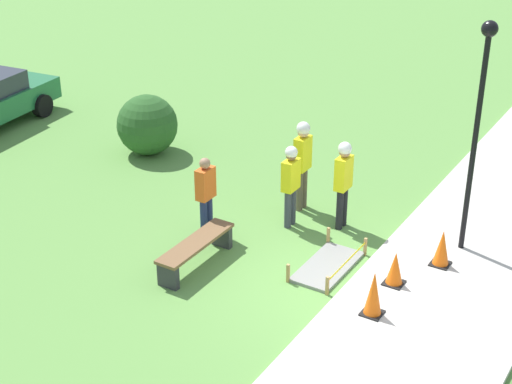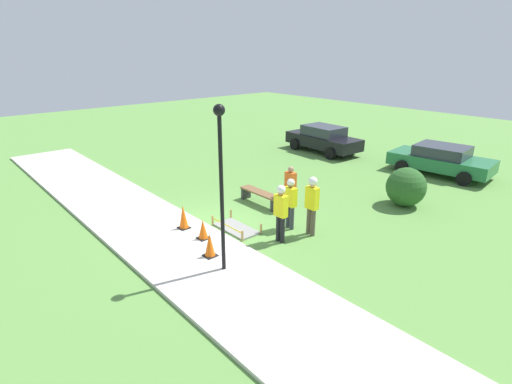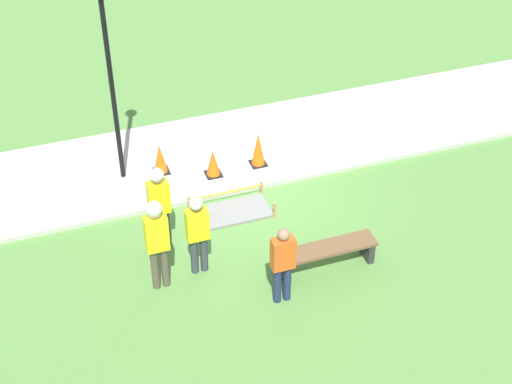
{
  "view_description": "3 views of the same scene",
  "coord_description": "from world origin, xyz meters",
  "px_view_note": "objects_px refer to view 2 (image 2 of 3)",
  "views": [
    {
      "loc": [
        -10.35,
        -4.64,
        7.43
      ],
      "look_at": [
        0.71,
        2.16,
        1.06
      ],
      "focal_mm": 55.0,
      "sensor_mm": 36.0,
      "label": 1
    },
    {
      "loc": [
        9.83,
        -6.64,
        5.54
      ],
      "look_at": [
        0.22,
        1.74,
        0.91
      ],
      "focal_mm": 28.0,
      "sensor_mm": 36.0,
      "label": 2
    },
    {
      "loc": [
        4.15,
        12.24,
        9.92
      ],
      "look_at": [
        0.22,
        0.97,
        0.75
      ],
      "focal_mm": 55.0,
      "sensor_mm": 36.0,
      "label": 3
    }
  ],
  "objects_px": {
    "traffic_cone_sidewalk_edge": "(210,245)",
    "worker_assistant": "(312,200)",
    "parked_car_black": "(323,139)",
    "worker_supervisor": "(290,200)",
    "traffic_cone_far_patch": "(203,229)",
    "park_bench": "(260,195)",
    "traffic_cone_near_patch": "(183,217)",
    "lamppost_near": "(221,168)",
    "worker_trainee": "(281,208)",
    "parked_car_green": "(441,159)",
    "bystander_in_orange_shirt": "(290,185)"
  },
  "relations": [
    {
      "from": "park_bench",
      "to": "worker_supervisor",
      "type": "bearing_deg",
      "value": -17.22
    },
    {
      "from": "lamppost_near",
      "to": "parked_car_green",
      "type": "xyz_separation_m",
      "value": [
        -0.34,
        12.69,
        -2.14
      ]
    },
    {
      "from": "worker_supervisor",
      "to": "park_bench",
      "type": "bearing_deg",
      "value": 162.78
    },
    {
      "from": "traffic_cone_near_patch",
      "to": "lamppost_near",
      "type": "height_order",
      "value": "lamppost_near"
    },
    {
      "from": "traffic_cone_sidewalk_edge",
      "to": "lamppost_near",
      "type": "height_order",
      "value": "lamppost_near"
    },
    {
      "from": "worker_supervisor",
      "to": "worker_trainee",
      "type": "height_order",
      "value": "worker_trainee"
    },
    {
      "from": "traffic_cone_far_patch",
      "to": "bystander_in_orange_shirt",
      "type": "xyz_separation_m",
      "value": [
        -0.1,
        3.83,
        0.5
      ]
    },
    {
      "from": "traffic_cone_near_patch",
      "to": "worker_assistant",
      "type": "distance_m",
      "value": 4.08
    },
    {
      "from": "park_bench",
      "to": "parked_car_black",
      "type": "bearing_deg",
      "value": 114.68
    },
    {
      "from": "traffic_cone_near_patch",
      "to": "worker_assistant",
      "type": "relative_size",
      "value": 0.41
    },
    {
      "from": "bystander_in_orange_shirt",
      "to": "parked_car_green",
      "type": "height_order",
      "value": "bystander_in_orange_shirt"
    },
    {
      "from": "worker_trainee",
      "to": "parked_car_green",
      "type": "bearing_deg",
      "value": 90.32
    },
    {
      "from": "worker_assistant",
      "to": "parked_car_green",
      "type": "relative_size",
      "value": 0.42
    },
    {
      "from": "traffic_cone_sidewalk_edge",
      "to": "worker_assistant",
      "type": "relative_size",
      "value": 0.36
    },
    {
      "from": "traffic_cone_far_patch",
      "to": "traffic_cone_sidewalk_edge",
      "type": "distance_m",
      "value": 1.12
    },
    {
      "from": "worker_assistant",
      "to": "bystander_in_orange_shirt",
      "type": "xyz_separation_m",
      "value": [
        -1.92,
        1.04,
        -0.26
      ]
    },
    {
      "from": "lamppost_near",
      "to": "worker_supervisor",
      "type": "bearing_deg",
      "value": 103.21
    },
    {
      "from": "traffic_cone_far_patch",
      "to": "traffic_cone_sidewalk_edge",
      "type": "xyz_separation_m",
      "value": [
        1.02,
        -0.46,
        0.04
      ]
    },
    {
      "from": "parked_car_black",
      "to": "bystander_in_orange_shirt",
      "type": "bearing_deg",
      "value": -54.6
    },
    {
      "from": "traffic_cone_far_patch",
      "to": "worker_assistant",
      "type": "height_order",
      "value": "worker_assistant"
    },
    {
      "from": "traffic_cone_far_patch",
      "to": "parked_car_black",
      "type": "bearing_deg",
      "value": 113.11
    },
    {
      "from": "bystander_in_orange_shirt",
      "to": "parked_car_green",
      "type": "distance_m",
      "value": 8.42
    },
    {
      "from": "worker_supervisor",
      "to": "parked_car_black",
      "type": "relative_size",
      "value": 0.38
    },
    {
      "from": "traffic_cone_sidewalk_edge",
      "to": "lamppost_near",
      "type": "distance_m",
      "value": 2.54
    },
    {
      "from": "traffic_cone_far_patch",
      "to": "parked_car_green",
      "type": "bearing_deg",
      "value": 83.06
    },
    {
      "from": "worker_trainee",
      "to": "traffic_cone_near_patch",
      "type": "bearing_deg",
      "value": -144.82
    },
    {
      "from": "traffic_cone_far_patch",
      "to": "parked_car_green",
      "type": "height_order",
      "value": "parked_car_green"
    },
    {
      "from": "worker_trainee",
      "to": "traffic_cone_far_patch",
      "type": "bearing_deg",
      "value": -131.2
    },
    {
      "from": "lamppost_near",
      "to": "parked_car_green",
      "type": "relative_size",
      "value": 0.93
    },
    {
      "from": "traffic_cone_near_patch",
      "to": "parked_car_green",
      "type": "distance_m",
      "value": 12.41
    },
    {
      "from": "traffic_cone_sidewalk_edge",
      "to": "worker_assistant",
      "type": "distance_m",
      "value": 3.43
    },
    {
      "from": "traffic_cone_sidewalk_edge",
      "to": "bystander_in_orange_shirt",
      "type": "height_order",
      "value": "bystander_in_orange_shirt"
    },
    {
      "from": "bystander_in_orange_shirt",
      "to": "parked_car_black",
      "type": "distance_m",
      "value": 8.84
    },
    {
      "from": "parked_car_black",
      "to": "parked_car_green",
      "type": "xyz_separation_m",
      "value": [
        6.3,
        0.8,
        -0.05
      ]
    },
    {
      "from": "traffic_cone_sidewalk_edge",
      "to": "park_bench",
      "type": "bearing_deg",
      "value": 119.9
    },
    {
      "from": "worker_trainee",
      "to": "parked_car_green",
      "type": "relative_size",
      "value": 0.4
    },
    {
      "from": "traffic_cone_far_patch",
      "to": "worker_trainee",
      "type": "distance_m",
      "value": 2.42
    },
    {
      "from": "parked_car_black",
      "to": "worker_supervisor",
      "type": "bearing_deg",
      "value": -52.74
    },
    {
      "from": "traffic_cone_sidewalk_edge",
      "to": "traffic_cone_far_patch",
      "type": "bearing_deg",
      "value": 155.59
    },
    {
      "from": "worker_supervisor",
      "to": "lamppost_near",
      "type": "bearing_deg",
      "value": -76.79
    },
    {
      "from": "traffic_cone_sidewalk_edge",
      "to": "worker_supervisor",
      "type": "relative_size",
      "value": 0.41
    },
    {
      "from": "traffic_cone_sidewalk_edge",
      "to": "worker_trainee",
      "type": "distance_m",
      "value": 2.36
    },
    {
      "from": "traffic_cone_sidewalk_edge",
      "to": "worker_assistant",
      "type": "xyz_separation_m",
      "value": [
        0.8,
        3.26,
        0.72
      ]
    },
    {
      "from": "traffic_cone_near_patch",
      "to": "worker_trainee",
      "type": "bearing_deg",
      "value": 35.18
    },
    {
      "from": "traffic_cone_near_patch",
      "to": "bystander_in_orange_shirt",
      "type": "xyz_separation_m",
      "value": [
        0.92,
        3.88,
        0.42
      ]
    },
    {
      "from": "park_bench",
      "to": "lamppost_near",
      "type": "bearing_deg",
      "value": -52.74
    },
    {
      "from": "worker_trainee",
      "to": "park_bench",
      "type": "bearing_deg",
      "value": 149.6
    },
    {
      "from": "traffic_cone_near_patch",
      "to": "worker_trainee",
      "type": "relative_size",
      "value": 0.43
    },
    {
      "from": "worker_supervisor",
      "to": "lamppost_near",
      "type": "xyz_separation_m",
      "value": [
        0.76,
        -3.22,
        1.85
      ]
    },
    {
      "from": "park_bench",
      "to": "worker_trainee",
      "type": "xyz_separation_m",
      "value": [
        2.69,
        -1.58,
        0.73
      ]
    }
  ]
}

